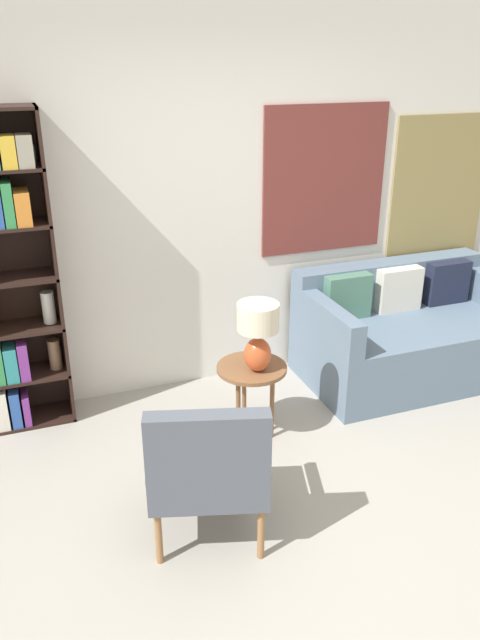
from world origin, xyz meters
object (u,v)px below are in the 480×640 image
at_px(couch, 406,334).
at_px(table_lamp, 258,331).
at_px(armchair, 208,465).
at_px(side_table, 252,375).

height_order(couch, table_lamp, table_lamp).
distance_m(armchair, side_table, 0.99).
relative_size(couch, table_lamp, 3.60).
height_order(side_table, table_lamp, table_lamp).
bearing_deg(couch, side_table, -164.33).
distance_m(couch, side_table, 1.50).
bearing_deg(table_lamp, side_table, 103.26).
relative_size(armchair, couch, 0.52).
xyz_separation_m(armchair, side_table, (0.55, 0.82, -0.03)).
distance_m(side_table, table_lamp, 0.34).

